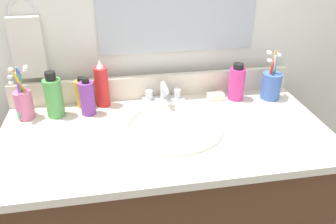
% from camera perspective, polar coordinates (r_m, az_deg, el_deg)
% --- Properties ---
extents(vanity_cabinet, '(1.05, 0.51, 0.79)m').
position_cam_1_polar(vanity_cabinet, '(1.43, -0.35, -17.68)').
color(vanity_cabinet, '#4C2D19').
rests_on(vanity_cabinet, ground_plane).
extents(countertop, '(1.09, 0.55, 0.03)m').
position_cam_1_polar(countertop, '(1.17, -0.40, -3.61)').
color(countertop, beige).
rests_on(countertop, vanity_cabinet).
extents(backsplash, '(1.09, 0.02, 0.09)m').
position_cam_1_polar(backsplash, '(1.37, -2.27, 4.27)').
color(backsplash, beige).
rests_on(backsplash, countertop).
extents(back_wall, '(2.19, 0.04, 1.30)m').
position_cam_1_polar(back_wall, '(1.53, -2.44, -2.18)').
color(back_wall, silver).
rests_on(back_wall, ground_plane).
extents(towel_ring, '(0.10, 0.01, 0.10)m').
position_cam_1_polar(towel_ring, '(1.34, -22.75, 14.86)').
color(towel_ring, silver).
extents(hand_towel, '(0.11, 0.04, 0.22)m').
position_cam_1_polar(hand_towel, '(1.35, -21.93, 9.77)').
color(hand_towel, silver).
extents(sink_basin, '(0.35, 0.35, 0.11)m').
position_cam_1_polar(sink_basin, '(1.20, 0.77, -3.71)').
color(sink_basin, white).
rests_on(sink_basin, countertop).
extents(faucet, '(0.16, 0.10, 0.08)m').
position_cam_1_polar(faucet, '(1.33, -0.76, 2.78)').
color(faucet, silver).
rests_on(faucet, countertop).
extents(bottle_oil_amber, '(0.05, 0.05, 0.12)m').
position_cam_1_polar(bottle_oil_amber, '(1.33, -13.77, 3.05)').
color(bottle_oil_amber, gold).
rests_on(bottle_oil_amber, countertop).
extents(bottle_spray_red, '(0.05, 0.05, 0.18)m').
position_cam_1_polar(bottle_spray_red, '(1.31, -10.79, 4.25)').
color(bottle_spray_red, red).
rests_on(bottle_spray_red, countertop).
extents(bottle_soap_pink, '(0.06, 0.06, 0.15)m').
position_cam_1_polar(bottle_soap_pink, '(1.37, 11.20, 4.70)').
color(bottle_soap_pink, '#D8338C').
rests_on(bottle_soap_pink, countertop).
extents(bottle_toner_green, '(0.06, 0.06, 0.17)m').
position_cam_1_polar(bottle_toner_green, '(1.28, -18.21, 2.41)').
color(bottle_toner_green, '#4C9E4C').
rests_on(bottle_toner_green, countertop).
extents(bottle_cream_purple, '(0.05, 0.05, 0.14)m').
position_cam_1_polar(bottle_cream_purple, '(1.27, -13.09, 2.27)').
color(bottle_cream_purple, '#7A3899').
rests_on(bottle_cream_purple, countertop).
extents(cup_pink, '(0.06, 0.08, 0.19)m').
position_cam_1_polar(cup_pink, '(1.31, -22.57, 1.45)').
color(cup_pink, '#D16693').
rests_on(cup_pink, countertop).
extents(cup_blue_plastic, '(0.07, 0.08, 0.19)m').
position_cam_1_polar(cup_blue_plastic, '(1.41, 16.54, 4.29)').
color(cup_blue_plastic, '#3F66B7').
rests_on(cup_blue_plastic, countertop).
extents(soap_bar, '(0.06, 0.04, 0.02)m').
position_cam_1_polar(soap_bar, '(1.38, 7.75, 2.59)').
color(soap_bar, white).
rests_on(soap_bar, countertop).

